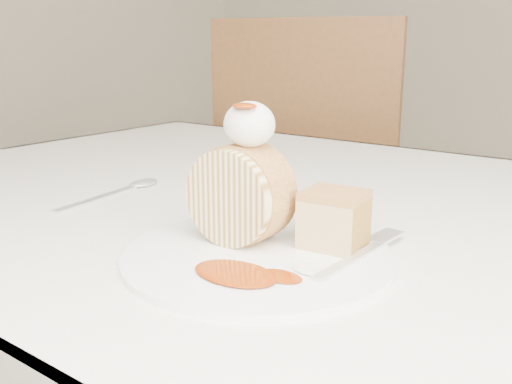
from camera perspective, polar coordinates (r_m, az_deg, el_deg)
The scene contains 10 objects.
table at distance 0.78m, azimuth 6.11°, elevation -7.39°, with size 1.40×0.90×0.75m.
chair_far at distance 1.59m, azimuth 5.79°, elevation 1.03°, with size 0.59×0.59×1.01m.
plate at distance 0.56m, azimuth 0.21°, elevation -6.35°, with size 0.26×0.26×0.01m, color white.
roulade_slice at distance 0.57m, azimuth -1.60°, elevation -0.24°, with size 0.10×0.10×0.05m, color beige.
cake_chunk at distance 0.57m, azimuth 7.79°, elevation -3.05°, with size 0.06×0.05×0.05m, color #C7894B.
whipped_cream at distance 0.56m, azimuth -0.67°, elevation 6.79°, with size 0.05×0.05×0.04m, color silver.
caramel_drizzle at distance 0.54m, azimuth -1.17°, elevation 9.21°, with size 0.03×0.02×0.01m, color #862A05.
caramel_pool at distance 0.50m, azimuth -2.10°, elevation -8.10°, with size 0.08×0.05×0.00m, color #862A05, non-canonical shape.
fork at distance 0.54m, azimuth 9.40°, elevation -6.78°, with size 0.02×0.16×0.00m, color silver.
spoon at distance 0.78m, azimuth -15.59°, elevation -0.69°, with size 0.03×0.17×0.00m, color silver.
Camera 1 is at (0.36, -0.42, 0.96)m, focal length 40.00 mm.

